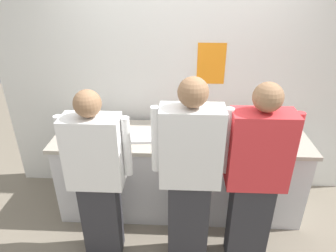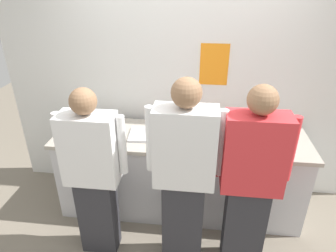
# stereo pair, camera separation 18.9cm
# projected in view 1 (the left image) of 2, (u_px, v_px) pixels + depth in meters

# --- Properties ---
(ground_plane) EXTENTS (9.00, 9.00, 0.00)m
(ground_plane) POSITION_uv_depth(u_px,v_px,m) (179.00, 229.00, 3.12)
(ground_plane) COLOR slate
(wall_back) EXTENTS (4.03, 0.11, 2.74)m
(wall_back) POSITION_uv_depth(u_px,v_px,m) (182.00, 78.00, 3.26)
(wall_back) COLOR silver
(wall_back) RESTS_ON ground
(prep_counter) EXTENTS (2.57, 0.70, 0.91)m
(prep_counter) POSITION_uv_depth(u_px,v_px,m) (180.00, 172.00, 3.24)
(prep_counter) COLOR silver
(prep_counter) RESTS_ON ground
(chef_near_left) EXTENTS (0.60, 0.24, 1.63)m
(chef_near_left) POSITION_uv_depth(u_px,v_px,m) (97.00, 176.00, 2.52)
(chef_near_left) COLOR #2D2D33
(chef_near_left) RESTS_ON ground
(chef_center) EXTENTS (0.63, 0.24, 1.74)m
(chef_center) POSITION_uv_depth(u_px,v_px,m) (190.00, 173.00, 2.45)
(chef_center) COLOR #2D2D33
(chef_center) RESTS_ON ground
(chef_far_right) EXTENTS (0.62, 0.24, 1.71)m
(chef_far_right) POSITION_uv_depth(u_px,v_px,m) (255.00, 176.00, 2.44)
(chef_far_right) COLOR #2D2D33
(chef_far_right) RESTS_ON ground
(plate_stack_front) EXTENTS (0.24, 0.24, 0.06)m
(plate_stack_front) POSITION_uv_depth(u_px,v_px,m) (108.00, 127.00, 3.14)
(plate_stack_front) COLOR white
(plate_stack_front) RESTS_ON prep_counter
(plate_stack_rear) EXTENTS (0.25, 0.25, 0.06)m
(plate_stack_rear) POSITION_uv_depth(u_px,v_px,m) (203.00, 138.00, 2.93)
(plate_stack_rear) COLOR white
(plate_stack_rear) RESTS_ON prep_counter
(mixing_bowl_steel) EXTENTS (0.36, 0.36, 0.10)m
(mixing_bowl_steel) POSITION_uv_depth(u_px,v_px,m) (272.00, 132.00, 2.99)
(mixing_bowl_steel) COLOR #B7BABF
(mixing_bowl_steel) RESTS_ON prep_counter
(sheet_tray) EXTENTS (0.43, 0.35, 0.02)m
(sheet_tray) POSITION_uv_depth(u_px,v_px,m) (149.00, 135.00, 3.03)
(sheet_tray) COLOR #B7BABF
(sheet_tray) RESTS_ON prep_counter
(squeeze_bottle_primary) EXTENTS (0.06, 0.06, 0.18)m
(squeeze_bottle_primary) POSITION_uv_depth(u_px,v_px,m) (258.00, 137.00, 2.84)
(squeeze_bottle_primary) COLOR #E5E066
(squeeze_bottle_primary) RESTS_ON prep_counter
(squeeze_bottle_secondary) EXTENTS (0.06, 0.06, 0.20)m
(squeeze_bottle_secondary) POSITION_uv_depth(u_px,v_px,m) (247.00, 136.00, 2.84)
(squeeze_bottle_secondary) COLOR #56A333
(squeeze_bottle_secondary) RESTS_ON prep_counter
(squeeze_bottle_spare) EXTENTS (0.06, 0.06, 0.20)m
(squeeze_bottle_spare) POSITION_uv_depth(u_px,v_px,m) (188.00, 122.00, 3.11)
(squeeze_bottle_spare) COLOR red
(squeeze_bottle_spare) RESTS_ON prep_counter
(ramekin_yellow_sauce) EXTENTS (0.09, 0.09, 0.04)m
(ramekin_yellow_sauce) POSITION_uv_depth(u_px,v_px,m) (227.00, 142.00, 2.88)
(ramekin_yellow_sauce) COLOR white
(ramekin_yellow_sauce) RESTS_ON prep_counter
(ramekin_red_sauce) EXTENTS (0.10, 0.10, 0.04)m
(ramekin_red_sauce) POSITION_uv_depth(u_px,v_px,m) (80.00, 130.00, 3.09)
(ramekin_red_sauce) COLOR white
(ramekin_red_sauce) RESTS_ON prep_counter
(ramekin_green_sauce) EXTENTS (0.10, 0.10, 0.04)m
(ramekin_green_sauce) POSITION_uv_depth(u_px,v_px,m) (206.00, 128.00, 3.15)
(ramekin_green_sauce) COLOR white
(ramekin_green_sauce) RESTS_ON prep_counter
(ramekin_orange_sauce) EXTENTS (0.11, 0.11, 0.04)m
(ramekin_orange_sauce) POSITION_uv_depth(u_px,v_px,m) (240.00, 133.00, 3.05)
(ramekin_orange_sauce) COLOR white
(ramekin_orange_sauce) RESTS_ON prep_counter
(deli_cup) EXTENTS (0.09, 0.09, 0.10)m
(deli_cup) POSITION_uv_depth(u_px,v_px,m) (244.00, 125.00, 3.14)
(deli_cup) COLOR white
(deli_cup) RESTS_ON prep_counter
(chefs_knife) EXTENTS (0.27, 0.03, 0.02)m
(chefs_knife) POSITION_uv_depth(u_px,v_px,m) (273.00, 134.00, 3.07)
(chefs_knife) COLOR #B7BABF
(chefs_knife) RESTS_ON prep_counter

